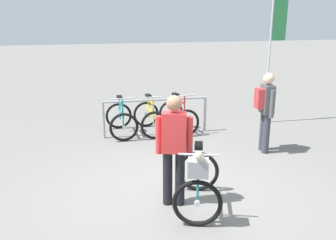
{
  "coord_description": "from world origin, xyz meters",
  "views": [
    {
      "loc": [
        -1.67,
        -4.81,
        2.6
      ],
      "look_at": [
        0.07,
        0.64,
        1.0
      ],
      "focal_mm": 37.39,
      "sensor_mm": 36.0,
      "label": 1
    }
  ],
  "objects_px": {
    "pedestrian_with_backpack": "(266,108)",
    "banner_flag": "(275,37)",
    "featured_bicycle": "(198,180)",
    "racked_bike_teal": "(121,120)",
    "racked_bike_yellow": "(150,118)",
    "person_with_featured_bike": "(174,146)",
    "racked_bike_red": "(178,116)"
  },
  "relations": [
    {
      "from": "racked_bike_red",
      "to": "featured_bicycle",
      "type": "height_order",
      "value": "featured_bicycle"
    },
    {
      "from": "person_with_featured_bike",
      "to": "pedestrian_with_backpack",
      "type": "relative_size",
      "value": 1.0
    },
    {
      "from": "pedestrian_with_backpack",
      "to": "racked_bike_red",
      "type": "bearing_deg",
      "value": 122.36
    },
    {
      "from": "racked_bike_red",
      "to": "banner_flag",
      "type": "height_order",
      "value": "banner_flag"
    },
    {
      "from": "featured_bicycle",
      "to": "person_with_featured_bike",
      "type": "distance_m",
      "value": 0.58
    },
    {
      "from": "featured_bicycle",
      "to": "banner_flag",
      "type": "bearing_deg",
      "value": 45.85
    },
    {
      "from": "racked_bike_teal",
      "to": "person_with_featured_bike",
      "type": "bearing_deg",
      "value": -87.84
    },
    {
      "from": "racked_bike_red",
      "to": "pedestrian_with_backpack",
      "type": "bearing_deg",
      "value": -57.64
    },
    {
      "from": "pedestrian_with_backpack",
      "to": "banner_flag",
      "type": "bearing_deg",
      "value": 53.79
    },
    {
      "from": "racked_bike_teal",
      "to": "featured_bicycle",
      "type": "bearing_deg",
      "value": -84.23
    },
    {
      "from": "racked_bike_yellow",
      "to": "featured_bicycle",
      "type": "distance_m",
      "value": 3.78
    },
    {
      "from": "banner_flag",
      "to": "racked_bike_teal",
      "type": "bearing_deg",
      "value": 178.33
    },
    {
      "from": "racked_bike_yellow",
      "to": "banner_flag",
      "type": "xyz_separation_m",
      "value": [
        3.29,
        -0.06,
        1.86
      ]
    },
    {
      "from": "racked_bike_yellow",
      "to": "racked_bike_red",
      "type": "xyz_separation_m",
      "value": [
        0.7,
        -0.06,
        -0.0
      ]
    },
    {
      "from": "racked_bike_yellow",
      "to": "person_with_featured_bike",
      "type": "height_order",
      "value": "person_with_featured_bike"
    },
    {
      "from": "banner_flag",
      "to": "pedestrian_with_backpack",
      "type": "bearing_deg",
      "value": -126.21
    },
    {
      "from": "racked_bike_teal",
      "to": "pedestrian_with_backpack",
      "type": "xyz_separation_m",
      "value": [
        2.6,
        -2.01,
        0.57
      ]
    },
    {
      "from": "racked_bike_yellow",
      "to": "featured_bicycle",
      "type": "xyz_separation_m",
      "value": [
        -0.31,
        -3.77,
        0.12
      ]
    },
    {
      "from": "pedestrian_with_backpack",
      "to": "person_with_featured_bike",
      "type": "bearing_deg",
      "value": -148.46
    },
    {
      "from": "racked_bike_teal",
      "to": "racked_bike_yellow",
      "type": "bearing_deg",
      "value": -4.87
    },
    {
      "from": "person_with_featured_bike",
      "to": "banner_flag",
      "type": "relative_size",
      "value": 0.51
    },
    {
      "from": "racked_bike_red",
      "to": "banner_flag",
      "type": "relative_size",
      "value": 0.35
    },
    {
      "from": "banner_flag",
      "to": "featured_bicycle",
      "type": "bearing_deg",
      "value": -134.15
    },
    {
      "from": "featured_bicycle",
      "to": "person_with_featured_bike",
      "type": "bearing_deg",
      "value": 130.35
    },
    {
      "from": "racked_bike_teal",
      "to": "racked_bike_yellow",
      "type": "height_order",
      "value": "same"
    },
    {
      "from": "racked_bike_yellow",
      "to": "banner_flag",
      "type": "distance_m",
      "value": 3.78
    },
    {
      "from": "racked_bike_teal",
      "to": "person_with_featured_bike",
      "type": "distance_m",
      "value": 3.57
    },
    {
      "from": "pedestrian_with_backpack",
      "to": "banner_flag",
      "type": "distance_m",
      "value": 2.68
    },
    {
      "from": "featured_bicycle",
      "to": "pedestrian_with_backpack",
      "type": "relative_size",
      "value": 0.77
    },
    {
      "from": "racked_bike_yellow",
      "to": "featured_bicycle",
      "type": "height_order",
      "value": "featured_bicycle"
    },
    {
      "from": "racked_bike_teal",
      "to": "pedestrian_with_backpack",
      "type": "height_order",
      "value": "pedestrian_with_backpack"
    },
    {
      "from": "racked_bike_teal",
      "to": "racked_bike_yellow",
      "type": "distance_m",
      "value": 0.7
    }
  ]
}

